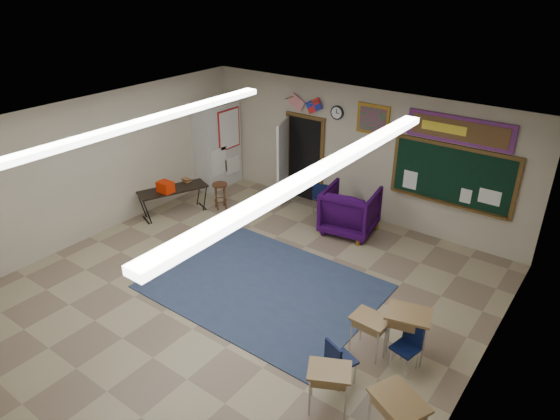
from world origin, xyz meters
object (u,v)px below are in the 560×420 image
Objects in this scene: wingback_armchair at (350,210)px; wooden_stool at (220,196)px; student_desk_front_left at (369,333)px; student_desk_front_right at (406,331)px; folding_table at (174,200)px.

wingback_armchair is 3.20m from wooden_stool.
student_desk_front_left reaches higher than wooden_stool.
student_desk_front_left is 0.55m from student_desk_front_right.
folding_table is (-3.75, -1.73, -0.15)m from wingback_armchair.
student_desk_front_right is 0.47× the size of folding_table.
student_desk_front_right is (0.46, 0.29, 0.07)m from student_desk_front_left.
folding_table is 2.60× the size of wooden_stool.
wingback_armchair reaches higher than student_desk_front_left.
folding_table is at bearing 154.32° from student_desk_front_right.
wooden_stool is (-3.08, -0.84, -0.18)m from wingback_armchair.
wingback_armchair is at bearing 47.13° from folding_table.
wingback_armchair reaches higher than student_desk_front_right.
wooden_stool is at bearing 75.32° from folding_table.
student_desk_front_left is at bearing -24.34° from wooden_stool.
wooden_stool is (-5.23, 2.37, -0.03)m from student_desk_front_left.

